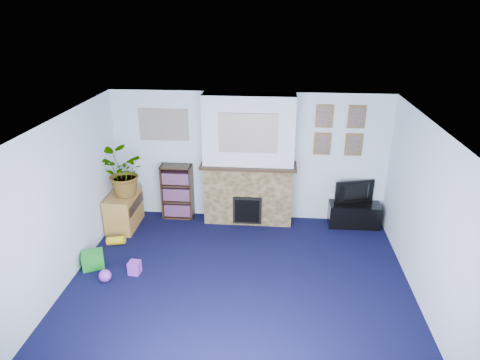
# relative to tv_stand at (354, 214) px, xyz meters

# --- Properties ---
(floor) EXTENTS (5.00, 4.50, 0.01)m
(floor) POSITION_rel_tv_stand_xyz_m (-1.95, -2.03, -0.22)
(floor) COLOR black
(floor) RESTS_ON ground
(ceiling) EXTENTS (5.00, 4.50, 0.01)m
(ceiling) POSITION_rel_tv_stand_xyz_m (-1.95, -2.03, 2.17)
(ceiling) COLOR white
(ceiling) RESTS_ON wall_back
(wall_back) EXTENTS (5.00, 0.04, 2.40)m
(wall_back) POSITION_rel_tv_stand_xyz_m (-1.95, 0.22, 0.97)
(wall_back) COLOR silver
(wall_back) RESTS_ON ground
(wall_front) EXTENTS (5.00, 0.04, 2.40)m
(wall_front) POSITION_rel_tv_stand_xyz_m (-1.95, -4.28, 0.97)
(wall_front) COLOR silver
(wall_front) RESTS_ON ground
(wall_left) EXTENTS (0.04, 4.50, 2.40)m
(wall_left) POSITION_rel_tv_stand_xyz_m (-4.45, -2.03, 0.97)
(wall_left) COLOR silver
(wall_left) RESTS_ON ground
(wall_right) EXTENTS (0.04, 4.50, 2.40)m
(wall_right) POSITION_rel_tv_stand_xyz_m (0.55, -2.03, 0.97)
(wall_right) COLOR silver
(wall_right) RESTS_ON ground
(chimney_breast) EXTENTS (1.72, 0.50, 2.40)m
(chimney_breast) POSITION_rel_tv_stand_xyz_m (-1.95, 0.02, 0.96)
(chimney_breast) COLOR brown
(chimney_breast) RESTS_ON ground
(collage_main) EXTENTS (1.00, 0.03, 0.68)m
(collage_main) POSITION_rel_tv_stand_xyz_m (-1.95, -0.19, 1.56)
(collage_main) COLOR gray
(collage_main) RESTS_ON chimney_breast
(collage_left) EXTENTS (0.90, 0.03, 0.58)m
(collage_left) POSITION_rel_tv_stand_xyz_m (-3.50, 0.21, 1.55)
(collage_left) COLOR gray
(collage_left) RESTS_ON wall_back
(portrait_tl) EXTENTS (0.30, 0.03, 0.40)m
(portrait_tl) POSITION_rel_tv_stand_xyz_m (-0.65, 0.20, 1.77)
(portrait_tl) COLOR brown
(portrait_tl) RESTS_ON wall_back
(portrait_tr) EXTENTS (0.30, 0.03, 0.40)m
(portrait_tr) POSITION_rel_tv_stand_xyz_m (-0.10, 0.20, 1.77)
(portrait_tr) COLOR brown
(portrait_tr) RESTS_ON wall_back
(portrait_bl) EXTENTS (0.30, 0.03, 0.40)m
(portrait_bl) POSITION_rel_tv_stand_xyz_m (-0.65, 0.20, 1.27)
(portrait_bl) COLOR brown
(portrait_bl) RESTS_ON wall_back
(portrait_br) EXTENTS (0.30, 0.03, 0.40)m
(portrait_br) POSITION_rel_tv_stand_xyz_m (-0.10, 0.20, 1.27)
(portrait_br) COLOR brown
(portrait_br) RESTS_ON wall_back
(tv_stand) EXTENTS (0.91, 0.38, 0.43)m
(tv_stand) POSITION_rel_tv_stand_xyz_m (0.00, 0.00, 0.00)
(tv_stand) COLOR black
(tv_stand) RESTS_ON ground
(television) EXTENTS (0.73, 0.28, 0.42)m
(television) POSITION_rel_tv_stand_xyz_m (0.00, 0.02, 0.42)
(television) COLOR black
(television) RESTS_ON tv_stand
(bookshelf) EXTENTS (0.58, 0.28, 1.05)m
(bookshelf) POSITION_rel_tv_stand_xyz_m (-3.29, 0.08, 0.28)
(bookshelf) COLOR black
(bookshelf) RESTS_ON ground
(sideboard) EXTENTS (0.46, 0.83, 0.65)m
(sideboard) POSITION_rel_tv_stand_xyz_m (-4.19, -0.39, 0.12)
(sideboard) COLOR #A67635
(sideboard) RESTS_ON ground
(potted_plant) EXTENTS (0.90, 0.82, 0.85)m
(potted_plant) POSITION_rel_tv_stand_xyz_m (-4.14, -0.44, 0.85)
(potted_plant) COLOR #26661E
(potted_plant) RESTS_ON sideboard
(mantel_clock) EXTENTS (0.10, 0.06, 0.13)m
(mantel_clock) POSITION_rel_tv_stand_xyz_m (-1.97, -0.03, 1.00)
(mantel_clock) COLOR gold
(mantel_clock) RESTS_ON chimney_breast
(mantel_candle) EXTENTS (0.05, 0.05, 0.18)m
(mantel_candle) POSITION_rel_tv_stand_xyz_m (-1.67, -0.03, 1.01)
(mantel_candle) COLOR #B2BFC6
(mantel_candle) RESTS_ON chimney_breast
(mantel_teddy) EXTENTS (0.14, 0.14, 0.14)m
(mantel_teddy) POSITION_rel_tv_stand_xyz_m (-2.53, -0.03, 0.99)
(mantel_teddy) COLOR gray
(mantel_teddy) RESTS_ON chimney_breast
(mantel_can) EXTENTS (0.05, 0.05, 0.11)m
(mantel_can) POSITION_rel_tv_stand_xyz_m (-1.18, -0.03, 0.99)
(mantel_can) COLOR purple
(mantel_can) RESTS_ON chimney_breast
(green_crate) EXTENTS (0.40, 0.37, 0.26)m
(green_crate) POSITION_rel_tv_stand_xyz_m (-4.25, -1.72, -0.08)
(green_crate) COLOR #198C26
(green_crate) RESTS_ON ground
(toy_ball) EXTENTS (0.19, 0.19, 0.19)m
(toy_ball) POSITION_rel_tv_stand_xyz_m (-3.93, -2.06, -0.13)
(toy_ball) COLOR purple
(toy_ball) RESTS_ON ground
(toy_block) EXTENTS (0.18, 0.18, 0.20)m
(toy_block) POSITION_rel_tv_stand_xyz_m (-3.55, -1.83, -0.11)
(toy_block) COLOR purple
(toy_block) RESTS_ON ground
(toy_tube) EXTENTS (0.32, 0.14, 0.18)m
(toy_tube) POSITION_rel_tv_stand_xyz_m (-4.14, -1.03, -0.15)
(toy_tube) COLOR yellow
(toy_tube) RESTS_ON ground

